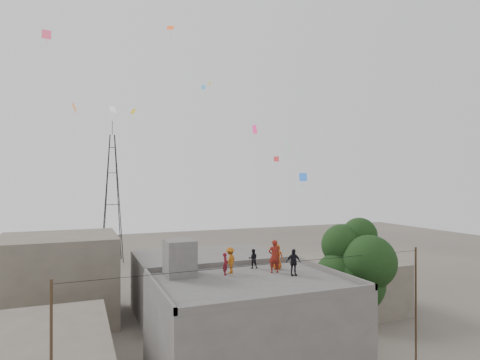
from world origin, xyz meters
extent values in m
cube|color=#55524F|center=(0.00, 0.00, 3.00)|extent=(10.00, 8.00, 6.00)
cube|color=#53504E|center=(0.00, 0.00, 6.05)|extent=(10.00, 8.00, 0.10)
cube|color=#55524F|center=(0.00, 3.92, 6.25)|extent=(10.00, 0.15, 0.30)
cube|color=#55524F|center=(0.00, -3.92, 6.25)|extent=(10.00, 0.15, 0.30)
cube|color=#55524F|center=(4.92, 0.00, 6.25)|extent=(0.15, 8.00, 0.30)
cube|color=#55524F|center=(-4.92, 0.00, 6.25)|extent=(0.15, 8.00, 0.30)
cube|color=#55524F|center=(-3.20, 2.60, 7.10)|extent=(1.60, 1.80, 2.00)
cube|color=#55524F|center=(2.00, 14.00, 2.50)|extent=(12.00, 9.00, 5.00)
cube|color=#5A5347|center=(-10.00, 16.00, 3.50)|extent=(9.00, 8.00, 7.00)
cube|color=#5A5347|center=(14.00, 10.00, 2.20)|extent=(7.00, 8.00, 4.40)
cylinder|color=black|center=(7.20, 0.50, 2.00)|extent=(0.44, 0.44, 4.00)
cylinder|color=black|center=(7.35, 0.60, 3.60)|extent=(0.64, 0.91, 2.14)
sphere|color=black|center=(7.20, 0.50, 5.20)|extent=(3.60, 3.60, 3.60)
sphere|color=black|center=(8.30, 0.80, 6.00)|extent=(3.00, 3.00, 3.00)
sphere|color=black|center=(6.30, 1.00, 5.60)|extent=(2.80, 2.80, 2.80)
sphere|color=black|center=(7.60, -0.30, 6.60)|extent=(3.20, 3.20, 3.20)
sphere|color=black|center=(6.90, 1.40, 7.40)|extent=(2.60, 2.60, 2.60)
sphere|color=black|center=(8.00, 1.10, 8.00)|extent=(2.20, 2.20, 2.20)
cylinder|color=black|center=(10.50, -1.00, 3.70)|extent=(0.12, 0.12, 7.40)
cylinder|color=black|center=(0.50, -1.25, 7.20)|extent=(20.00, 0.52, 0.02)
cylinder|color=black|center=(-4.85, 39.15, 9.00)|extent=(1.27, 1.27, 18.01)
cylinder|color=black|center=(-3.15, 39.15, 9.00)|extent=(1.27, 1.27, 18.01)
cylinder|color=black|center=(-3.15, 40.85, 9.00)|extent=(1.27, 1.27, 18.01)
cylinder|color=black|center=(-4.85, 40.85, 9.00)|extent=(1.27, 1.27, 18.01)
cube|color=black|center=(-4.00, 40.00, 3.60)|extent=(2.36, 0.08, 0.08)
cube|color=black|center=(-4.00, 40.00, 3.60)|extent=(0.08, 2.36, 0.08)
cube|color=black|center=(-4.00, 40.00, 8.10)|extent=(1.81, 0.08, 0.08)
cube|color=black|center=(-4.00, 40.00, 8.10)|extent=(0.08, 1.81, 0.08)
cube|color=black|center=(-4.00, 40.00, 12.60)|extent=(1.26, 0.08, 0.08)
cube|color=black|center=(-4.00, 40.00, 12.60)|extent=(0.08, 1.26, 0.08)
cube|color=black|center=(-4.00, 40.00, 16.20)|extent=(0.82, 0.08, 0.08)
cube|color=black|center=(-4.00, 40.00, 16.20)|extent=(0.08, 0.82, 0.08)
cylinder|color=black|center=(-4.00, 40.00, 19.00)|extent=(0.08, 0.08, 2.00)
imported|color=maroon|center=(2.06, 1.29, 7.05)|extent=(0.75, 0.55, 1.89)
imported|color=#B74B14|center=(2.65, 2.04, 6.85)|extent=(0.87, 0.78, 1.49)
imported|color=black|center=(1.40, 2.81, 6.69)|extent=(0.68, 0.60, 1.17)
imported|color=black|center=(2.72, 0.21, 6.85)|extent=(0.91, 0.45, 1.49)
imported|color=#A55612|center=(-0.37, 2.08, 6.85)|extent=(1.09, 1.06, 1.49)
imported|color=maroon|center=(-0.76, 1.79, 6.72)|extent=(0.48, 0.54, 1.25)
plane|color=orange|center=(-8.71, 5.17, 15.63)|extent=(0.23, 0.47, 0.41)
plane|color=#F92779|center=(2.86, 5.84, 15.00)|extent=(0.15, 0.60, 0.58)
plane|color=yellow|center=(-4.88, 9.65, 16.37)|extent=(0.44, 0.48, 0.34)
plane|color=blue|center=(5.14, 3.17, 11.67)|extent=(0.53, 0.15, 0.53)
plane|color=silver|center=(-6.40, 7.83, 16.11)|extent=(0.53, 0.45, 0.44)
plane|color=gold|center=(2.56, 15.10, 20.30)|extent=(0.30, 0.34, 0.30)
plane|color=green|center=(2.54, 0.59, 13.48)|extent=(0.44, 0.54, 0.51)
plane|color=red|center=(7.39, 11.37, 13.33)|extent=(0.45, 0.27, 0.43)
plane|color=#FF531A|center=(-3.37, 4.28, 20.62)|extent=(0.47, 0.39, 0.32)
plane|color=#489FDA|center=(1.84, 14.73, 19.78)|extent=(0.37, 0.10, 0.36)
plane|color=#EA4A6B|center=(-10.02, 3.37, 18.98)|extent=(0.47, 0.27, 0.39)
camera|label=1|loc=(-8.49, -19.51, 11.39)|focal=30.00mm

